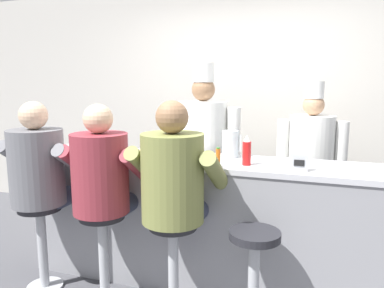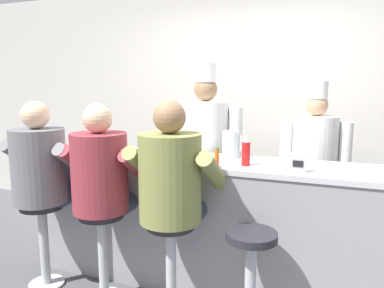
% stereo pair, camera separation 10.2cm
% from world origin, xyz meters
% --- Properties ---
extents(wall_back, '(10.00, 0.06, 2.70)m').
position_xyz_m(wall_back, '(0.00, 1.76, 1.35)').
color(wall_back, beige).
rests_on(wall_back, ground_plane).
extents(diner_counter, '(2.96, 0.57, 1.02)m').
position_xyz_m(diner_counter, '(0.00, 0.28, 0.51)').
color(diner_counter, gray).
rests_on(diner_counter, ground_plane).
extents(ketchup_bottle_red, '(0.06, 0.06, 0.22)m').
position_xyz_m(ketchup_bottle_red, '(0.34, 0.18, 1.13)').
color(ketchup_bottle_red, red).
rests_on(ketchup_bottle_red, diner_counter).
extents(hot_sauce_bottle_orange, '(0.03, 0.03, 0.14)m').
position_xyz_m(hot_sauce_bottle_orange, '(0.16, 0.07, 1.09)').
color(hot_sauce_bottle_orange, orange).
rests_on(hot_sauce_bottle_orange, diner_counter).
extents(water_pitcher_clear, '(0.15, 0.13, 0.21)m').
position_xyz_m(water_pitcher_clear, '(0.16, 0.43, 1.13)').
color(water_pitcher_clear, silver).
rests_on(water_pitcher_clear, diner_counter).
extents(breakfast_plate, '(0.26, 0.26, 0.05)m').
position_xyz_m(breakfast_plate, '(-0.54, 0.27, 1.04)').
color(breakfast_plate, white).
rests_on(breakfast_plate, diner_counter).
extents(cereal_bowl, '(0.15, 0.15, 0.05)m').
position_xyz_m(cereal_bowl, '(-0.97, 0.30, 1.05)').
color(cereal_bowl, '#B24C47').
rests_on(cereal_bowl, diner_counter).
extents(coffee_mug_blue, '(0.13, 0.09, 0.09)m').
position_xyz_m(coffee_mug_blue, '(-0.32, 0.20, 1.07)').
color(coffee_mug_blue, '#4C7AB2').
rests_on(coffee_mug_blue, diner_counter).
extents(napkin_dispenser_chrome, '(0.11, 0.07, 0.12)m').
position_xyz_m(napkin_dispenser_chrome, '(0.71, 0.13, 1.08)').
color(napkin_dispenser_chrome, silver).
rests_on(napkin_dispenser_chrome, diner_counter).
extents(diner_seated_grey, '(0.62, 0.61, 1.48)m').
position_xyz_m(diner_seated_grey, '(-1.18, -0.19, 0.94)').
color(diner_seated_grey, '#B2B5BA').
rests_on(diner_seated_grey, ground_plane).
extents(diner_seated_maroon, '(0.61, 0.60, 1.47)m').
position_xyz_m(diner_seated_maroon, '(-0.62, -0.19, 0.93)').
color(diner_seated_maroon, '#B2B5BA').
rests_on(diner_seated_maroon, ground_plane).
extents(diner_seated_olive, '(0.63, 0.63, 1.50)m').
position_xyz_m(diner_seated_olive, '(-0.07, -0.19, 0.95)').
color(diner_seated_olive, '#B2B5BA').
rests_on(diner_seated_olive, ground_plane).
extents(empty_stool_round, '(0.33, 0.33, 0.70)m').
position_xyz_m(empty_stool_round, '(0.48, -0.22, 0.47)').
color(empty_stool_round, '#B2B5BA').
rests_on(empty_stool_round, ground_plane).
extents(cook_in_whites_near, '(0.70, 0.45, 1.79)m').
position_xyz_m(cook_in_whites_near, '(-0.19, 0.83, 0.98)').
color(cook_in_whites_near, '#232328').
rests_on(cook_in_whites_near, ground_plane).
extents(cook_in_whites_far, '(0.64, 0.41, 1.63)m').
position_xyz_m(cook_in_whites_far, '(0.77, 1.16, 0.89)').
color(cook_in_whites_far, '#232328').
rests_on(cook_in_whites_far, ground_plane).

